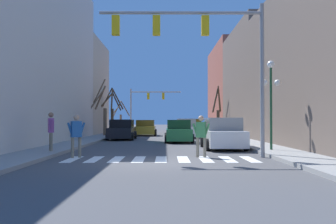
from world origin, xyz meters
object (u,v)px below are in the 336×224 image
at_px(traffic_signal_far, 146,101).
at_px(car_driving_toward_lane, 193,127).
at_px(pedestrian_waiting_at_curb, 51,128).
at_px(car_parked_left_far, 122,130).
at_px(car_parked_right_mid, 223,134).
at_px(street_tree_left_mid, 218,112).
at_px(street_tree_right_far, 112,110).
at_px(car_parked_left_mid, 186,129).
at_px(street_lamp_right_corner, 271,87).
at_px(street_tree_right_near, 103,113).
at_px(pedestrian_near_right_corner, 201,133).
at_px(traffic_signal_near, 202,43).
at_px(car_at_intersection, 145,128).
at_px(pedestrian_on_right_sidewalk, 76,132).
at_px(street_tree_left_near, 121,118).
at_px(car_parked_left_near, 179,132).

relative_size(traffic_signal_far, car_driving_toward_lane, 1.51).
bearing_deg(pedestrian_waiting_at_curb, car_parked_left_far, 149.93).
xyz_separation_m(car_parked_right_mid, street_tree_left_mid, (2.37, 19.72, 1.59)).
bearing_deg(street_tree_right_far, car_parked_left_mid, -42.85).
bearing_deg(street_tree_left_mid, car_parked_left_far, -133.96).
height_order(street_lamp_right_corner, street_tree_right_near, street_tree_right_near).
relative_size(car_driving_toward_lane, pedestrian_near_right_corner, 2.43).
distance_m(traffic_signal_near, car_driving_toward_lane, 29.19).
distance_m(street_tree_right_far, street_tree_right_near, 5.18).
height_order(pedestrian_near_right_corner, street_tree_right_far, street_tree_right_far).
bearing_deg(car_at_intersection, car_parked_left_far, -10.79).
bearing_deg(traffic_signal_near, street_tree_right_near, 110.26).
distance_m(street_lamp_right_corner, street_tree_right_far, 25.52).
bearing_deg(car_driving_toward_lane, pedestrian_on_right_sidewalk, 166.43).
xyz_separation_m(traffic_signal_far, pedestrian_waiting_at_curb, (-2.84, -32.28, -2.87)).
relative_size(car_driving_toward_lane, street_tree_left_mid, 0.85).
bearing_deg(pedestrian_on_right_sidewalk, car_parked_left_mid, -137.44).
height_order(street_tree_left_near, street_tree_right_near, street_tree_right_near).
bearing_deg(car_at_intersection, street_lamp_right_corner, 19.11).
bearing_deg(street_tree_right_near, pedestrian_waiting_at_curb, -88.29).
bearing_deg(pedestrian_on_right_sidewalk, car_at_intersection, -124.86).
bearing_deg(traffic_signal_far, pedestrian_on_right_sidewalk, -92.07).
bearing_deg(street_lamp_right_corner, car_parked_left_far, 124.16).
bearing_deg(street_tree_right_near, street_lamp_right_corner, -58.19).
height_order(car_driving_toward_lane, street_tree_left_mid, street_tree_left_mid).
bearing_deg(street_tree_left_near, traffic_signal_near, -77.47).
distance_m(traffic_signal_near, street_tree_left_mid, 25.13).
xyz_separation_m(car_driving_toward_lane, pedestrian_on_right_sidewalk, (-6.98, -28.93, 0.29)).
height_order(car_parked_left_far, car_parked_right_mid, car_parked_right_mid).
height_order(car_parked_left_mid, street_tree_left_mid, street_tree_left_mid).
relative_size(car_at_intersection, car_parked_left_mid, 0.91).
relative_size(car_parked_right_mid, pedestrian_waiting_at_curb, 2.71).
distance_m(traffic_signal_near, car_parked_left_near, 12.13).
relative_size(car_at_intersection, pedestrian_waiting_at_curb, 2.37).
xyz_separation_m(street_lamp_right_corner, car_parked_left_near, (-4.22, 8.92, -2.47)).
relative_size(car_driving_toward_lane, pedestrian_on_right_sidewalk, 2.37).
height_order(street_tree_left_near, street_tree_left_mid, street_tree_left_mid).
bearing_deg(car_parked_left_far, street_tree_right_near, 25.29).
xyz_separation_m(traffic_signal_near, car_parked_left_near, (-0.64, 11.38, -4.14)).
xyz_separation_m(car_at_intersection, car_driving_toward_lane, (5.24, 5.65, 0.05)).
bearing_deg(traffic_signal_near, pedestrian_near_right_corner, 111.84).
height_order(pedestrian_on_right_sidewalk, street_tree_left_mid, street_tree_left_mid).
bearing_deg(pedestrian_on_right_sidewalk, pedestrian_near_right_corner, 151.61).
height_order(car_parked_left_near, street_tree_right_far, street_tree_right_far).
distance_m(car_parked_left_near, car_at_intersection, 12.19).
xyz_separation_m(pedestrian_on_right_sidewalk, pedestrian_waiting_at_curb, (-1.61, 1.86, 0.14)).
height_order(pedestrian_near_right_corner, street_tree_left_mid, street_tree_left_mid).
bearing_deg(car_parked_left_far, car_at_intersection, -10.79).
height_order(traffic_signal_far, car_driving_toward_lane, traffic_signal_far).
bearing_deg(car_parked_left_far, car_driving_toward_lane, -26.45).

